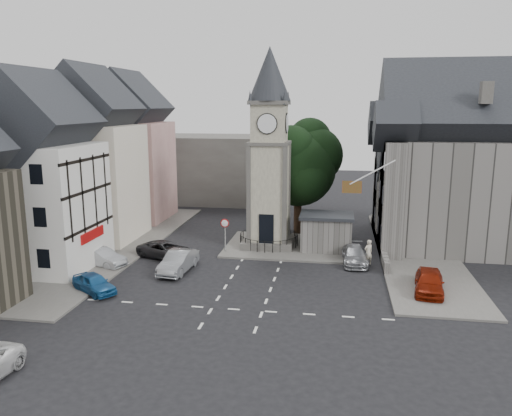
% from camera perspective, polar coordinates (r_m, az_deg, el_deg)
% --- Properties ---
extents(ground, '(120.00, 120.00, 0.00)m').
position_cam_1_polar(ground, '(34.78, -0.36, -8.01)').
color(ground, black).
rests_on(ground, ground).
extents(pavement_west, '(6.00, 30.00, 0.14)m').
position_cam_1_polar(pavement_west, '(43.88, -15.33, -4.14)').
color(pavement_west, '#595651').
rests_on(pavement_west, ground).
extents(pavement_east, '(6.00, 26.00, 0.14)m').
position_cam_1_polar(pavement_east, '(42.42, 17.80, -4.83)').
color(pavement_east, '#595651').
rests_on(pavement_east, ground).
extents(central_island, '(10.00, 8.00, 0.16)m').
position_cam_1_polar(central_island, '(42.11, 3.50, -4.38)').
color(central_island, '#595651').
rests_on(central_island, ground).
extents(road_markings, '(20.00, 8.00, 0.01)m').
position_cam_1_polar(road_markings, '(29.74, -2.18, -11.52)').
color(road_markings, silver).
rests_on(road_markings, ground).
extents(clock_tower, '(4.86, 4.86, 16.25)m').
position_cam_1_polar(clock_tower, '(40.80, 1.53, 6.62)').
color(clock_tower, '#4C4944').
rests_on(clock_tower, ground).
extents(stone_shelter, '(4.30, 3.30, 3.08)m').
position_cam_1_polar(stone_shelter, '(41.06, 8.05, -2.77)').
color(stone_shelter, '#575450').
rests_on(stone_shelter, ground).
extents(town_tree, '(7.20, 7.20, 10.80)m').
position_cam_1_polar(town_tree, '(45.66, 4.89, 5.68)').
color(town_tree, black).
rests_on(town_tree, ground).
extents(warning_sign_post, '(0.70, 0.19, 2.85)m').
position_cam_1_polar(warning_sign_post, '(39.90, -3.58, -2.40)').
color(warning_sign_post, black).
rests_on(warning_sign_post, ground).
extents(terrace_pink, '(8.10, 7.60, 12.80)m').
position_cam_1_polar(terrace_pink, '(52.90, -14.20, 5.76)').
color(terrace_pink, tan).
rests_on(terrace_pink, ground).
extents(terrace_cream, '(8.10, 7.60, 12.80)m').
position_cam_1_polar(terrace_cream, '(45.72, -18.17, 4.65)').
color(terrace_cream, beige).
rests_on(terrace_cream, ground).
extents(terrace_tudor, '(8.10, 7.60, 12.00)m').
position_cam_1_polar(terrace_tudor, '(38.92, -23.51, 2.54)').
color(terrace_tudor, silver).
rests_on(terrace_tudor, ground).
extents(backdrop_west, '(20.00, 10.00, 8.00)m').
position_cam_1_polar(backdrop_west, '(63.24, -6.84, 4.59)').
color(backdrop_west, '#4C4944').
rests_on(backdrop_west, ground).
extents(east_building, '(14.40, 11.40, 12.60)m').
position_cam_1_polar(east_building, '(44.76, 22.31, 3.81)').
color(east_building, '#575450').
rests_on(east_building, ground).
extents(east_boundary_wall, '(0.40, 16.00, 0.90)m').
position_cam_1_polar(east_boundary_wall, '(43.90, 13.85, -3.54)').
color(east_boundary_wall, '#575450').
rests_on(east_boundary_wall, ground).
extents(flagpole, '(3.68, 0.10, 2.74)m').
position_cam_1_polar(flagpole, '(36.66, 13.16, 3.98)').
color(flagpole, white).
rests_on(flagpole, ground).
extents(car_west_blue, '(3.82, 3.23, 1.24)m').
position_cam_1_polar(car_west_blue, '(33.65, -18.02, -8.18)').
color(car_west_blue, '#185088').
rests_on(car_west_blue, ground).
extents(car_west_silver, '(4.21, 2.68, 1.31)m').
position_cam_1_polar(car_west_silver, '(38.83, -17.20, -5.41)').
color(car_west_silver, '#999CA0').
rests_on(car_west_silver, ground).
extents(car_west_grey, '(5.12, 3.68, 1.30)m').
position_cam_1_polar(car_west_grey, '(39.61, -10.29, -4.74)').
color(car_west_grey, '#27272A').
rests_on(car_west_grey, ground).
extents(car_island_silver, '(1.93, 4.64, 1.49)m').
position_cam_1_polar(car_island_silver, '(36.28, -8.87, -6.06)').
color(car_island_silver, gray).
rests_on(car_island_silver, ground).
extents(car_island_east, '(1.99, 4.46, 1.27)m').
position_cam_1_polar(car_island_east, '(38.44, 11.18, -5.30)').
color(car_island_east, gray).
rests_on(car_island_east, ground).
extents(car_east_red, '(2.37, 4.56, 1.48)m').
position_cam_1_polar(car_east_red, '(33.77, 19.18, -7.96)').
color(car_east_red, maroon).
rests_on(car_east_red, ground).
extents(pedestrian, '(0.84, 0.77, 1.92)m').
position_cam_1_polar(pedestrian, '(38.22, 12.71, -4.96)').
color(pedestrian, beige).
rests_on(pedestrian, ground).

